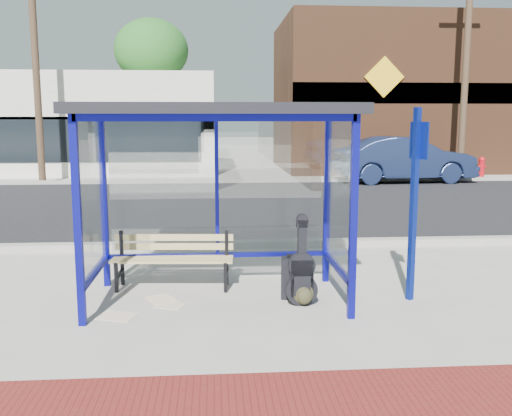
{
  "coord_description": "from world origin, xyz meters",
  "views": [
    {
      "loc": [
        -0.04,
        -6.87,
        2.26
      ],
      "look_at": [
        0.49,
        0.2,
        1.13
      ],
      "focal_mm": 40.0,
      "sensor_mm": 36.0,
      "label": 1
    }
  ],
  "objects": [
    {
      "name": "brick_paver_strip",
      "position": [
        0.0,
        -2.6,
        0.01
      ],
      "size": [
        60.0,
        1.0,
        0.01
      ],
      "primitive_type": "cube",
      "color": "maroon",
      "rests_on": "ground"
    },
    {
      "name": "parked_car",
      "position": [
        6.67,
        12.79,
        0.8
      ],
      "size": [
        4.98,
        2.06,
        1.61
      ],
      "primitive_type": "imported",
      "rotation": [
        0.0,
        0.0,
        1.64
      ],
      "color": "#182445",
      "rests_on": "ground"
    },
    {
      "name": "utility_pole_east",
      "position": [
        9.0,
        13.4,
        4.11
      ],
      "size": [
        1.6,
        0.24,
        8.0
      ],
      "color": "#4C3826",
      "rests_on": "ground"
    },
    {
      "name": "guitar_bag",
      "position": [
        1.01,
        -0.25,
        0.39
      ],
      "size": [
        0.39,
        0.11,
        1.06
      ],
      "rotation": [
        0.0,
        0.0,
        0.01
      ],
      "color": "black",
      "rests_on": "ground"
    },
    {
      "name": "suitcase",
      "position": [
        0.96,
        0.01,
        0.26
      ],
      "size": [
        0.36,
        0.27,
        0.57
      ],
      "rotation": [
        0.0,
        0.0,
        -0.19
      ],
      "color": "black",
      "rests_on": "ground"
    },
    {
      "name": "newspaper_c",
      "position": [
        -0.72,
        0.08,
        0.0
      ],
      "size": [
        0.46,
        0.5,
        0.01
      ],
      "primitive_type": "cube",
      "rotation": [
        0.0,
        0.0,
        2.07
      ],
      "color": "white",
      "rests_on": "ground"
    },
    {
      "name": "bench",
      "position": [
        -0.6,
        0.61,
        0.43
      ],
      "size": [
        1.63,
        0.5,
        0.76
      ],
      "rotation": [
        0.0,
        0.0,
        -0.07
      ],
      "color": "black",
      "rests_on": "ground"
    },
    {
      "name": "curb_near",
      "position": [
        0.0,
        2.9,
        0.06
      ],
      "size": [
        60.0,
        0.25,
        0.12
      ],
      "primitive_type": "cube",
      "color": "gray",
      "rests_on": "ground"
    },
    {
      "name": "utility_pole_west",
      "position": [
        -6.0,
        13.4,
        4.11
      ],
      "size": [
        1.6,
        0.24,
        8.0
      ],
      "color": "#4C3826",
      "rests_on": "ground"
    },
    {
      "name": "fire_hydrant",
      "position": [
        10.02,
        13.84,
        0.44
      ],
      "size": [
        0.37,
        0.24,
        0.82
      ],
      "rotation": [
        0.0,
        0.0,
        0.29
      ],
      "color": "red",
      "rests_on": "ground"
    },
    {
      "name": "backpack",
      "position": [
        1.03,
        -0.24,
        0.18
      ],
      "size": [
        0.33,
        0.31,
        0.38
      ],
      "rotation": [
        0.0,
        0.0,
        0.05
      ],
      "color": "#2C2A18",
      "rests_on": "ground"
    },
    {
      "name": "sign_post",
      "position": [
        2.41,
        -0.13,
        1.34
      ],
      "size": [
        0.16,
        0.28,
        2.38
      ],
      "rotation": [
        0.0,
        0.0,
        0.43
      ],
      "color": "navy",
      "rests_on": "ground"
    },
    {
      "name": "far_sidewalk",
      "position": [
        0.0,
        15.0,
        0.0
      ],
      "size": [
        60.0,
        4.0,
        0.01
      ],
      "primitive_type": "cube",
      "color": "#B2ADA0",
      "rests_on": "ground"
    },
    {
      "name": "ground",
      "position": [
        0.0,
        0.0,
        0.0
      ],
      "size": [
        120.0,
        120.0,
        0.0
      ],
      "primitive_type": "plane",
      "color": "#B2ADA0",
      "rests_on": "ground"
    },
    {
      "name": "tree_mid",
      "position": [
        -3.0,
        22.0,
        5.45
      ],
      "size": [
        3.6,
        3.6,
        7.03
      ],
      "color": "#4C3826",
      "rests_on": "ground"
    },
    {
      "name": "tree_right",
      "position": [
        12.5,
        22.0,
        5.45
      ],
      "size": [
        3.6,
        3.6,
        7.03
      ],
      "color": "#4C3826",
      "rests_on": "ground"
    },
    {
      "name": "newspaper_a",
      "position": [
        -0.59,
        -0.17,
        0.0
      ],
      "size": [
        0.4,
        0.36,
        0.01
      ],
      "primitive_type": "cube",
      "rotation": [
        0.0,
        0.0,
        -0.34
      ],
      "color": "white",
      "rests_on": "ground"
    },
    {
      "name": "newspaper_b",
      "position": [
        -1.17,
        -0.5,
        0.0
      ],
      "size": [
        0.49,
        0.43,
        0.01
      ],
      "primitive_type": "cube",
      "rotation": [
        0.0,
        0.0,
        -0.31
      ],
      "color": "white",
      "rests_on": "ground"
    },
    {
      "name": "storefront_brown",
      "position": [
        8.0,
        18.49,
        3.2
      ],
      "size": [
        10.0,
        7.08,
        6.4
      ],
      "color": "#59331E",
      "rests_on": "ground"
    },
    {
      "name": "curb_far",
      "position": [
        0.0,
        13.1,
        0.06
      ],
      "size": [
        60.0,
        0.25,
        0.12
      ],
      "primitive_type": "cube",
      "color": "gray",
      "rests_on": "ground"
    },
    {
      "name": "bus_shelter",
      "position": [
        0.0,
        0.07,
        2.07
      ],
      "size": [
        3.3,
        1.8,
        2.42
      ],
      "color": "#0B0C82",
      "rests_on": "ground"
    },
    {
      "name": "street_asphalt",
      "position": [
        0.0,
        8.0,
        0.0
      ],
      "size": [
        60.0,
        10.0,
        0.0
      ],
      "primitive_type": "cube",
      "color": "black",
      "rests_on": "ground"
    }
  ]
}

